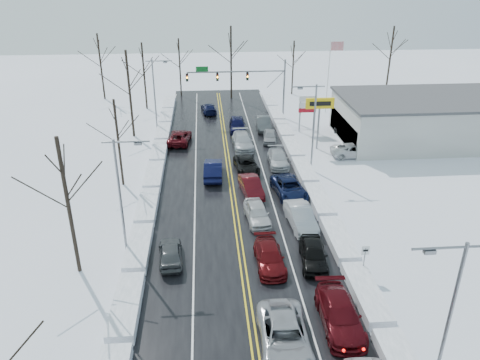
{
  "coord_description": "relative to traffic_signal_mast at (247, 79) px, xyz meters",
  "views": [
    {
      "loc": [
        -2.38,
        -33.87,
        19.75
      ],
      "look_at": [
        0.52,
        2.79,
        2.5
      ],
      "focal_mm": 35.0,
      "sensor_mm": 36.0,
      "label": 1
    }
  ],
  "objects": [
    {
      "name": "ground",
      "position": [
        -3.45,
        -27.99,
        -5.48
      ],
      "size": [
        160.0,
        160.0,
        0.0
      ],
      "primitive_type": "plane",
      "color": "white",
      "rests_on": "ground"
    },
    {
      "name": "oncoming_car_0",
      "position": [
        -5.13,
        -18.91,
        -5.48
      ],
      "size": [
        2.01,
        5.21,
        1.69
      ],
      "primitive_type": "imported",
      "rotation": [
        0.0,
        0.0,
        3.1
      ],
      "color": "black",
      "rests_on": "ground"
    },
    {
      "name": "parked_car_0",
      "position": [
        10.64,
        -14.7,
        -5.48
      ],
      "size": [
        5.26,
        2.5,
        1.45
      ],
      "primitive_type": "imported",
      "rotation": [
        0.0,
        0.0,
        1.59
      ],
      "color": "white",
      "rests_on": "ground"
    },
    {
      "name": "queued_car_6",
      "position": [
        -1.66,
        -17.67,
        -5.48
      ],
      "size": [
        2.64,
        4.96,
        1.33
      ],
      "primitive_type": "imported",
      "rotation": [
        0.0,
        0.0,
        0.09
      ],
      "color": "black",
      "rests_on": "ground"
    },
    {
      "name": "queued_car_16",
      "position": [
        1.91,
        -9.26,
        -5.48
      ],
      "size": [
        2.06,
        4.09,
        1.34
      ],
      "primitive_type": "imported",
      "rotation": [
        0.0,
        0.0,
        -0.13
      ],
      "color": "gray",
      "rests_on": "ground"
    },
    {
      "name": "traffic_signal_mast",
      "position": [
        0.0,
        0.0,
        0.0
      ],
      "size": [
        13.28,
        0.39,
        8.0
      ],
      "color": "slate",
      "rests_on": "ground"
    },
    {
      "name": "queued_car_2",
      "position": [
        -1.79,
        -42.35,
        -5.48
      ],
      "size": [
        2.89,
        6.03,
        1.66
      ],
      "primitive_type": "imported",
      "rotation": [
        0.0,
        0.0,
        -0.02
      ],
      "color": "#989A9F",
      "rests_on": "ground"
    },
    {
      "name": "queued_car_7",
      "position": [
        -1.5,
        -11.01,
        -5.48
      ],
      "size": [
        2.38,
        5.59,
        1.61
      ],
      "primitive_type": "imported",
      "rotation": [
        0.0,
        0.0,
        0.02
      ],
      "color": "#B1B4B9",
      "rests_on": "ground"
    },
    {
      "name": "queued_car_14",
      "position": [
        1.77,
        -23.54,
        -5.48
      ],
      "size": [
        3.18,
        5.72,
        1.52
      ],
      "primitive_type": "imported",
      "rotation": [
        0.0,
        0.0,
        0.13
      ],
      "color": "black",
      "rests_on": "ground"
    },
    {
      "name": "queued_car_15",
      "position": [
        1.81,
        -16.35,
        -5.48
      ],
      "size": [
        2.09,
        4.92,
        1.42
      ],
      "primitive_type": "imported",
      "rotation": [
        0.0,
        0.0,
        -0.02
      ],
      "color": "#AEB1B7",
      "rests_on": "ground"
    },
    {
      "name": "oncoming_car_3",
      "position": [
        -8.6,
        -33.28,
        -5.48
      ],
      "size": [
        1.98,
        4.29,
        1.42
      ],
      "primitive_type": "imported",
      "rotation": [
        0.0,
        0.0,
        3.21
      ],
      "color": "#414346",
      "rests_on": "ground"
    },
    {
      "name": "tree_far_b",
      "position": [
        -9.45,
        13.01,
        0.81
      ],
      "size": [
        3.6,
        3.6,
        9.0
      ],
      "color": "#2D231C",
      "rests_on": "ground"
    },
    {
      "name": "queued_car_17",
      "position": [
        1.72,
        -4.63,
        -5.48
      ],
      "size": [
        1.9,
        4.88,
        1.58
      ],
      "primitive_type": "imported",
      "rotation": [
        0.0,
        0.0,
        -0.05
      ],
      "color": "#434749",
      "rests_on": "ground"
    },
    {
      "name": "tree_far_e",
      "position": [
        24.55,
        13.01,
        1.86
      ],
      "size": [
        4.2,
        4.2,
        10.5
      ],
      "color": "#2D231C",
      "rests_on": "ground"
    },
    {
      "name": "dealership_building",
      "position": [
        20.53,
        -9.99,
        -2.82
      ],
      "size": [
        20.4,
        12.4,
        5.3
      ],
      "color": "#BBBBB6",
      "rests_on": "ground"
    },
    {
      "name": "tree_left_c",
      "position": [
        -13.95,
        -19.99,
        0.46
      ],
      "size": [
        3.4,
        3.4,
        8.5
      ],
      "color": "#2D231C",
      "rests_on": "ground"
    },
    {
      "name": "flagpole",
      "position": [
        11.72,
        2.01,
        0.45
      ],
      "size": [
        1.87,
        1.2,
        10.0
      ],
      "color": "silver",
      "rests_on": "ground"
    },
    {
      "name": "oncoming_car_1",
      "position": [
        -8.88,
        -8.83,
        -5.48
      ],
      "size": [
        3.02,
        5.49,
        1.46
      ],
      "primitive_type": "imported",
      "rotation": [
        0.0,
        0.0,
        3.02
      ],
      "color": "#49090F",
      "rests_on": "ground"
    },
    {
      "name": "queued_car_4",
      "position": [
        -1.73,
        -28.09,
        -5.48
      ],
      "size": [
        2.19,
        4.65,
        1.54
      ],
      "primitive_type": "imported",
      "rotation": [
        0.0,
        0.0,
        0.09
      ],
      "color": "silver",
      "rests_on": "ground"
    },
    {
      "name": "streetlight_nw",
      "position": [
        -11.74,
        -3.99,
        -0.17
      ],
      "size": [
        3.2,
        0.25,
        9.0
      ],
      "color": "slate",
      "rests_on": "ground"
    },
    {
      "name": "queued_car_5",
      "position": [
        -1.72,
        -23.01,
        -5.48
      ],
      "size": [
        2.22,
        4.83,
        1.53
      ],
      "primitive_type": "imported",
      "rotation": [
        0.0,
        0.0,
        0.13
      ],
      "color": "#43090D",
      "rests_on": "ground"
    },
    {
      "name": "tires_plus_sign",
      "position": [
        7.05,
        -12.0,
        -0.49
      ],
      "size": [
        3.2,
        0.34,
        6.0
      ],
      "color": "slate",
      "rests_on": "ground"
    },
    {
      "name": "tree_left_e",
      "position": [
        -14.25,
        6.01,
        1.16
      ],
      "size": [
        3.8,
        3.8,
        9.5
      ],
      "color": "#2D231C",
      "rests_on": "ground"
    },
    {
      "name": "parked_car_1",
      "position": [
        13.46,
        -11.5,
        -5.48
      ],
      "size": [
        2.55,
        5.0,
        1.39
      ],
      "primitive_type": "imported",
      "rotation": [
        0.0,
        0.0,
        0.13
      ],
      "color": "#3F4244",
      "rests_on": "ground"
    },
    {
      "name": "snow_bank_right",
      "position": [
        4.15,
        -25.99,
        -5.48
      ],
      "size": [
        1.66,
        72.0,
        0.74
      ],
      "primitive_type": "cube",
      "color": "white",
      "rests_on": "ground"
    },
    {
      "name": "streetlight_se",
      "position": [
        4.85,
        -45.99,
        -0.17
      ],
      "size": [
        3.2,
        0.25,
        9.0
      ],
      "color": "slate",
      "rests_on": "ground"
    },
    {
      "name": "queued_car_13",
      "position": [
        1.73,
        -29.13,
        -5.48
      ],
      "size": [
        2.18,
        5.21,
        1.67
      ],
      "primitive_type": "imported",
      "rotation": [
        0.0,
        0.0,
        0.08
      ],
      "color": "#A3A6AB",
      "rests_on": "ground"
    },
    {
      "name": "queued_car_8",
      "position": [
        -1.68,
        -5.08,
        -5.48
      ],
      "size": [
        2.19,
        5.09,
        1.71
      ],
      "primitive_type": "imported",
      "rotation": [
        0.0,
        0.0,
        -0.03
      ],
      "color": "black",
      "rests_on": "ground"
    },
    {
      "name": "tree_far_d",
      "position": [
        8.55,
        12.51,
        0.46
      ],
      "size": [
        3.4,
        3.4,
        8.5
      ],
      "color": "#2D231C",
      "rests_on": "ground"
    },
    {
      "name": "tree_far_a",
      "position": [
        -21.45,
        12.01,
        1.51
      ],
      "size": [
        4.0,
        4.0,
        10.0
      ],
      "color": "#2D231C",
      "rests_on": "ground"
    },
    {
      "name": "queued_car_11",
      "position": [
        1.77,
        -40.74,
        -5.48
      ],
      "size": [
        2.31,
        5.55,
        1.6
      ],
      "primitive_type": "imported",
      "rotation": [
        0.0,
        0.0,
        -0.01
      ],
      "color": "#45090E",
      "rests_on": "ground"
    },
    {
      "name": "oncoming_car_2",
      "position": [
        -5.17,
        3.14,
        -5.48
      ],
      "size": [
        2.39,
        4.82,
        1.35
      ],
      "primitive_type": "imported",
      "rotation": [
        0.0,
        0.0,
        3.25
      ],
      "color": "black",
      "rests_on": "ground"
    },
    {
      "name": "tree_left_d",
      "position": [
        -14.65,
        -5.99,
        1.86
      ],
      "size": [
        4.2,
        4.2,
        10.5
      ],
      "color": "#2D231C",
      "rests_on": "ground"
    },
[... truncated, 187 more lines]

